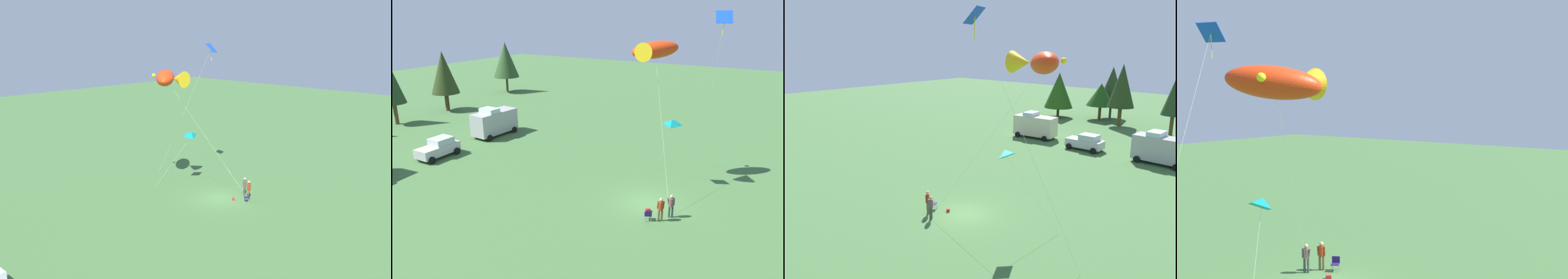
# 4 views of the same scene
# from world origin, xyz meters

# --- Properties ---
(ground_plane) EXTENTS (160.00, 160.00, 0.00)m
(ground_plane) POSITION_xyz_m (0.00, 0.00, 0.00)
(ground_plane) COLOR #3F6736
(person_kite_flyer) EXTENTS (0.46, 0.54, 1.74)m
(person_kite_flyer) POSITION_xyz_m (-1.15, -2.22, 1.02)
(person_kite_flyer) COLOR #34403D
(person_kite_flyer) RESTS_ON ground
(folding_chair) EXTENTS (0.65, 0.65, 0.82)m
(folding_chair) POSITION_xyz_m (-2.41, -1.03, 0.49)
(folding_chair) COLOR #211750
(folding_chair) RESTS_ON ground
(person_spectator) EXTENTS (0.46, 0.51, 1.74)m
(person_spectator) POSITION_xyz_m (-1.98, -1.76, 1.02)
(person_spectator) COLOR brown
(person_spectator) RESTS_ON ground
(backpack_on_grass) EXTENTS (0.38, 0.39, 0.22)m
(backpack_on_grass) POSITION_xyz_m (-1.18, -0.54, 0.11)
(backpack_on_grass) COLOR #A42624
(backpack_on_grass) RESTS_ON ground
(van_camper_beige) EXTENTS (5.58, 3.02, 3.34)m
(van_camper_beige) POSITION_xyz_m (-9.33, 22.80, 1.64)
(van_camper_beige) COLOR beige
(van_camper_beige) RESTS_ON ground
(car_silver_compact) EXTENTS (4.21, 2.23, 1.89)m
(car_silver_compact) POSITION_xyz_m (-1.49, 21.63, 0.95)
(car_silver_compact) COLOR #B7B4B9
(car_silver_compact) RESTS_ON ground
(van_motorhome_grey) EXTENTS (5.50, 2.83, 3.34)m
(van_motorhome_grey) POSITION_xyz_m (6.67, 21.88, 1.64)
(van_motorhome_grey) COLOR #A2A0A1
(van_motorhome_grey) RESTS_ON ground
(treeline_distant) EXTENTS (45.88, 10.33, 9.17)m
(treeline_distant) POSITION_xyz_m (1.36, 38.34, 5.24)
(treeline_distant) COLOR #423922
(treeline_distant) RESTS_ON ground
(kite_large_fish) EXTENTS (8.30, 6.23, 11.76)m
(kite_large_fish) POSITION_xyz_m (4.59, 1.95, 10.88)
(kite_large_fish) COLOR red
(kite_large_fish) RESTS_ON ground
(kite_diamond_blue) EXTENTS (6.38, 2.68, 13.86)m
(kite_diamond_blue) POSITION_xyz_m (4.28, -3.28, 13.07)
(kite_diamond_blue) COLOR blue
(kite_diamond_blue) RESTS_ON ground
(kite_delta_teal) EXTENTS (3.40, 2.73, 5.78)m
(kite_delta_teal) POSITION_xyz_m (3.82, -0.23, 5.41)
(kite_delta_teal) COLOR teal
(kite_delta_teal) RESTS_ON ground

